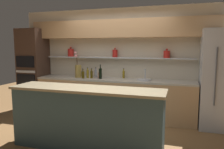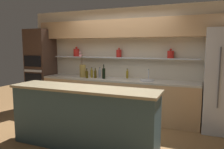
% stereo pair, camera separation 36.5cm
% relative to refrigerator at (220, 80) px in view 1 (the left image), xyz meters
% --- Properties ---
extents(ground_plane, '(12.00, 12.00, 0.00)m').
position_rel_refrigerator_xyz_m(ground_plane, '(-2.21, -1.20, -1.01)').
color(ground_plane, brown).
extents(back_wall_unit, '(5.20, 0.44, 2.60)m').
position_rel_refrigerator_xyz_m(back_wall_unit, '(-2.21, 0.33, 0.54)').
color(back_wall_unit, beige).
rests_on(back_wall_unit, ground_plane).
extents(back_counter_unit, '(3.76, 0.62, 0.92)m').
position_rel_refrigerator_xyz_m(back_counter_unit, '(-2.29, 0.04, -0.55)').
color(back_counter_unit, tan).
rests_on(back_counter_unit, ground_plane).
extents(island_counter, '(2.52, 0.61, 1.02)m').
position_rel_refrigerator_xyz_m(island_counter, '(-2.21, -1.66, -0.50)').
color(island_counter, '#334C56').
rests_on(island_counter, ground_plane).
extents(refrigerator, '(0.77, 0.73, 2.03)m').
position_rel_refrigerator_xyz_m(refrigerator, '(0.00, 0.00, 0.00)').
color(refrigerator, '#B7B7BC').
rests_on(refrigerator, ground_plane).
extents(oven_tower, '(0.63, 0.64, 2.13)m').
position_rel_refrigerator_xyz_m(oven_tower, '(-4.50, 0.04, 0.05)').
color(oven_tower, '#3D281E').
rests_on(oven_tower, ground_plane).
extents(flower_vase, '(0.18, 0.18, 0.64)m').
position_rel_refrigerator_xyz_m(flower_vase, '(-3.19, 0.02, 0.08)').
color(flower_vase, olive).
rests_on(flower_vase, back_counter_unit).
extents(sink_fixture, '(0.33, 0.33, 0.25)m').
position_rel_refrigerator_xyz_m(sink_fixture, '(-1.55, 0.05, -0.07)').
color(sink_fixture, '#B7B7BC').
rests_on(sink_fixture, back_counter_unit).
extents(bottle_oil_0, '(0.06, 0.06, 0.25)m').
position_rel_refrigerator_xyz_m(bottle_oil_0, '(-2.92, 0.00, 0.01)').
color(bottle_oil_0, olive).
rests_on(bottle_oil_0, back_counter_unit).
extents(bottle_oil_1, '(0.06, 0.06, 0.24)m').
position_rel_refrigerator_xyz_m(bottle_oil_1, '(-2.08, 0.23, 0.00)').
color(bottle_oil_1, olive).
rests_on(bottle_oil_1, back_counter_unit).
extents(bottle_sauce_2, '(0.05, 0.05, 0.19)m').
position_rel_refrigerator_xyz_m(bottle_sauce_2, '(-2.63, 0.04, -0.01)').
color(bottle_sauce_2, maroon).
rests_on(bottle_sauce_2, back_counter_unit).
extents(bottle_oil_3, '(0.07, 0.07, 0.23)m').
position_rel_refrigerator_xyz_m(bottle_oil_3, '(-3.00, -0.11, -0.00)').
color(bottle_oil_3, '#47380A').
rests_on(bottle_oil_3, back_counter_unit).
extents(bottle_spirit_4, '(0.07, 0.07, 0.25)m').
position_rel_refrigerator_xyz_m(bottle_spirit_4, '(-2.76, 0.13, 0.01)').
color(bottle_spirit_4, gray).
rests_on(bottle_spirit_4, back_counter_unit).
extents(bottle_oil_5, '(0.06, 0.06, 0.24)m').
position_rel_refrigerator_xyz_m(bottle_oil_5, '(-2.82, -0.01, 0.00)').
color(bottle_oil_5, '#47380A').
rests_on(bottle_oil_5, back_counter_unit).
extents(bottle_wine_6, '(0.07, 0.07, 0.34)m').
position_rel_refrigerator_xyz_m(bottle_wine_6, '(-2.58, -0.04, 0.04)').
color(bottle_wine_6, black).
rests_on(bottle_wine_6, back_counter_unit).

